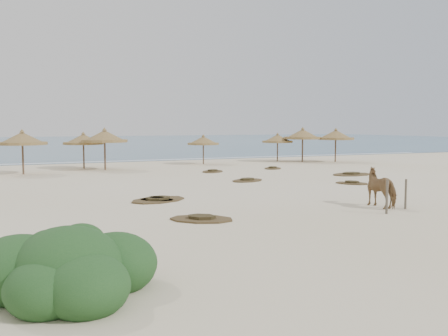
{
  "coord_description": "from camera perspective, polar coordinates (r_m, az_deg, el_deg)",
  "views": [
    {
      "loc": [
        -8.12,
        -18.05,
        3.25
      ],
      "look_at": [
        2.06,
        5.0,
        1.05
      ],
      "focal_mm": 40.0,
      "sensor_mm": 36.0,
      "label": 1
    }
  ],
  "objects": [
    {
      "name": "scrub_10",
      "position": [
        36.92,
        5.59,
        -0.01
      ],
      "size": [
        2.08,
        2.2,
        0.16
      ],
      "rotation": [
        0.0,
        0.0,
        0.92
      ],
      "color": "#4F3E22",
      "rests_on": "ground"
    },
    {
      "name": "scrub_9",
      "position": [
        21.56,
        -7.54,
        -3.58
      ],
      "size": [
        3.02,
        2.52,
        0.16
      ],
      "rotation": [
        0.0,
        0.0,
        0.38
      ],
      "color": "#4F3E22",
      "rests_on": "ground"
    },
    {
      "name": "palapa_6",
      "position": [
        44.09,
        8.97,
        3.78
      ],
      "size": [
        3.61,
        3.61,
        3.05
      ],
      "rotation": [
        0.0,
        0.0,
        -0.12
      ],
      "color": "brown",
      "rests_on": "ground"
    },
    {
      "name": "scrub_7",
      "position": [
        34.31,
        -1.32,
        -0.36
      ],
      "size": [
        2.34,
        2.45,
        0.16
      ],
      "rotation": [
        0.0,
        0.0,
        0.89
      ],
      "color": "#4F3E22",
      "rests_on": "ground"
    },
    {
      "name": "palapa_5",
      "position": [
        44.36,
        6.14,
        3.32
      ],
      "size": [
        3.08,
        3.08,
        2.55
      ],
      "rotation": [
        0.0,
        0.0,
        -0.14
      ],
      "color": "brown",
      "rests_on": "ground"
    },
    {
      "name": "fence_post_near",
      "position": [
        19.1,
        18.13,
        -3.15
      ],
      "size": [
        0.11,
        0.11,
        1.25
      ],
      "primitive_type": "cylinder",
      "rotation": [
        0.0,
        0.0,
        -0.18
      ],
      "color": "brown",
      "rests_on": "ground"
    },
    {
      "name": "palapa_2",
      "position": [
        38.36,
        -15.78,
        3.11
      ],
      "size": [
        3.68,
        3.68,
        2.73
      ],
      "rotation": [
        0.0,
        0.0,
        -0.31
      ],
      "color": "brown",
      "rests_on": "ground"
    },
    {
      "name": "scrub_3",
      "position": [
        28.81,
        2.69,
        -1.39
      ],
      "size": [
        2.59,
        2.25,
        0.16
      ],
      "rotation": [
        0.0,
        0.0,
        0.46
      ],
      "color": "#4F3E22",
      "rests_on": "ground"
    },
    {
      "name": "foam_line",
      "position": [
        44.91,
        -13.35,
        0.71
      ],
      "size": [
        70.0,
        0.6,
        0.01
      ],
      "primitive_type": "cube",
      "color": "silver",
      "rests_on": "ground"
    },
    {
      "name": "ground",
      "position": [
        20.05,
        0.39,
        -4.34
      ],
      "size": [
        160.0,
        160.0,
        0.0
      ],
      "primitive_type": "plane",
      "color": "beige",
      "rests_on": "ground"
    },
    {
      "name": "scrub_4",
      "position": [
        28.3,
        14.41,
        -1.66
      ],
      "size": [
        2.01,
        2.13,
        0.16
      ],
      "rotation": [
        0.0,
        0.0,
        2.21
      ],
      "color": "#4F3E22",
      "rests_on": "ground"
    },
    {
      "name": "scrub_11",
      "position": [
        17.11,
        -2.59,
        -5.79
      ],
      "size": [
        2.64,
        2.43,
        0.16
      ],
      "rotation": [
        0.0,
        0.0,
        2.55
      ],
      "color": "#4F3E22",
      "rests_on": "ground"
    },
    {
      "name": "fence_post_far",
      "position": [
        20.42,
        20.06,
        -2.82
      ],
      "size": [
        0.11,
        0.11,
        1.16
      ],
      "primitive_type": "cylinder",
      "rotation": [
        0.0,
        0.0,
        0.31
      ],
      "color": "brown",
      "rests_on": "ground"
    },
    {
      "name": "scrub_5",
      "position": [
        33.32,
        14.39,
        -0.68
      ],
      "size": [
        3.12,
        2.26,
        0.16
      ],
      "rotation": [
        0.0,
        0.0,
        0.14
      ],
      "color": "#4F3E22",
      "rests_on": "ground"
    },
    {
      "name": "bush",
      "position": [
        9.99,
        -17.32,
        -11.12
      ],
      "size": [
        3.51,
        3.09,
        1.57
      ],
      "rotation": [
        0.0,
        0.0,
        -0.09
      ],
      "color": "#2A5323",
      "rests_on": "ground"
    },
    {
      "name": "palapa_1",
      "position": [
        35.09,
        -22.06,
        3.07
      ],
      "size": [
        3.59,
        3.59,
        2.96
      ],
      "rotation": [
        0.0,
        0.0,
        -0.15
      ],
      "color": "brown",
      "rests_on": "ground"
    },
    {
      "name": "horse",
      "position": [
        20.66,
        17.69,
        -2.14
      ],
      "size": [
        0.88,
        1.84,
        1.54
      ],
      "primitive_type": "imported",
      "rotation": [
        0.0,
        0.0,
        3.17
      ],
      "color": "olive",
      "rests_on": "ground"
    },
    {
      "name": "palapa_3",
      "position": [
        36.65,
        -13.49,
        3.47
      ],
      "size": [
        3.71,
        3.71,
        3.05
      ],
      "rotation": [
        0.0,
        0.0,
        0.15
      ],
      "color": "brown",
      "rests_on": "ground"
    },
    {
      "name": "scrub_2",
      "position": [
        21.52,
        -7.7,
        -3.6
      ],
      "size": [
        1.83,
        1.78,
        0.16
      ],
      "rotation": [
        0.0,
        0.0,
        2.41
      ],
      "color": "#4F3E22",
      "rests_on": "ground"
    },
    {
      "name": "palapa_4",
      "position": [
        40.99,
        -2.38,
        3.1
      ],
      "size": [
        2.76,
        2.76,
        2.46
      ],
      "rotation": [
        0.0,
        0.0,
        0.05
      ],
      "color": "brown",
      "rests_on": "ground"
    },
    {
      "name": "ocean",
      "position": [
        93.46,
        -18.85,
        2.73
      ],
      "size": [
        200.0,
        100.0,
        0.01
      ],
      "primitive_type": "cube",
      "color": "#275175",
      "rests_on": "ground"
    },
    {
      "name": "palapa_7",
      "position": [
        44.55,
        12.65,
        3.66
      ],
      "size": [
        3.96,
        3.96,
        2.98
      ],
      "rotation": [
        0.0,
        0.0,
        0.29
      ],
      "color": "brown",
      "rests_on": "ground"
    }
  ]
}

